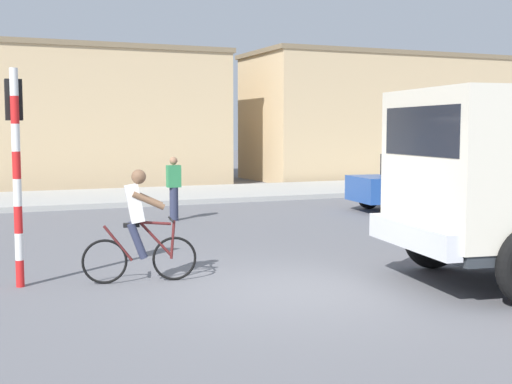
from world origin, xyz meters
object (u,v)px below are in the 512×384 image
(car_white_mid, at_px, (423,182))
(pedestrian_near_kerb, at_px, (174,187))
(cyclist, at_px, (139,226))
(traffic_light_pole, at_px, (16,147))

(car_white_mid, distance_m, pedestrian_near_kerb, 7.19)
(cyclist, height_order, pedestrian_near_kerb, cyclist)
(traffic_light_pole, bearing_deg, cyclist, -15.08)
(traffic_light_pole, xyz_separation_m, pedestrian_near_kerb, (4.13, 6.11, -1.22))
(traffic_light_pole, xyz_separation_m, car_white_mid, (11.29, 5.43, -1.25))
(car_white_mid, bearing_deg, cyclist, -148.47)
(cyclist, xyz_separation_m, traffic_light_pole, (-1.69, 0.46, 1.20))
(cyclist, bearing_deg, pedestrian_near_kerb, 69.60)
(cyclist, bearing_deg, car_white_mid, 31.53)
(car_white_mid, bearing_deg, pedestrian_near_kerb, 174.62)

